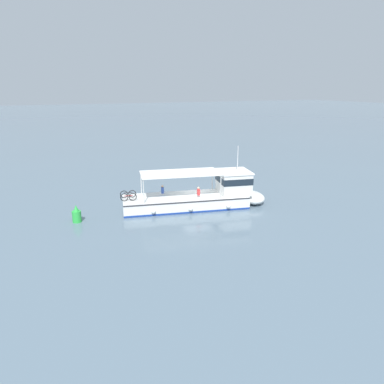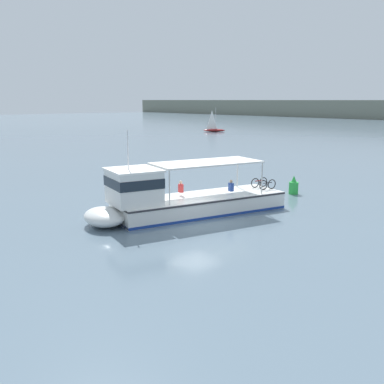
% 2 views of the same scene
% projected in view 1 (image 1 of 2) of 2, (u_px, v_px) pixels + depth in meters
% --- Properties ---
extents(ground_plane, '(400.00, 400.00, 0.00)m').
position_uv_depth(ground_plane, '(195.00, 201.00, 32.99)').
color(ground_plane, slate).
extents(ferry_main, '(5.84, 13.07, 5.32)m').
position_uv_depth(ferry_main, '(203.00, 195.00, 31.28)').
color(ferry_main, white).
rests_on(ferry_main, ground).
extents(channel_buoy, '(0.70, 0.70, 1.40)m').
position_uv_depth(channel_buoy, '(77.00, 215.00, 27.79)').
color(channel_buoy, green).
rests_on(channel_buoy, ground).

